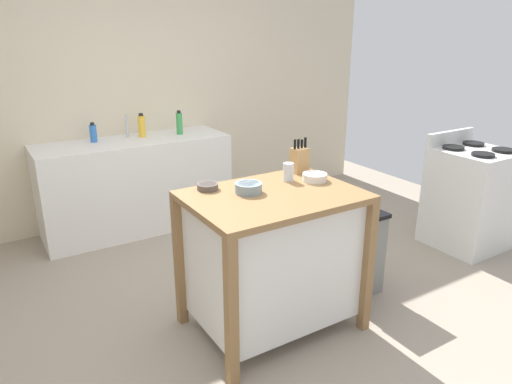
{
  "coord_description": "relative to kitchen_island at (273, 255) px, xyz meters",
  "views": [
    {
      "loc": [
        -1.43,
        -2.35,
        1.87
      ],
      "look_at": [
        0.06,
        0.06,
        0.88
      ],
      "focal_mm": 32.88,
      "sensor_mm": 36.0,
      "label": 1
    }
  ],
  "objects": [
    {
      "name": "drinking_cup",
      "position": [
        0.22,
        0.16,
        0.47
      ],
      "size": [
        0.07,
        0.07,
        0.12
      ],
      "color": "silver",
      "rests_on": "kitchen_island"
    },
    {
      "name": "sink_counter",
      "position": [
        -0.22,
        2.05,
        -0.07
      ],
      "size": [
        1.77,
        0.6,
        0.88
      ],
      "color": "white",
      "rests_on": "ground"
    },
    {
      "name": "sink_faucet",
      "position": [
        -0.22,
        2.19,
        0.48
      ],
      "size": [
        0.02,
        0.02,
        0.22
      ],
      "color": "#B7BCC1",
      "rests_on": "sink_counter"
    },
    {
      "name": "bowl_stoneware_deep",
      "position": [
        -0.12,
        0.09,
        0.44
      ],
      "size": [
        0.17,
        0.17,
        0.06
      ],
      "color": "gray",
      "rests_on": "kitchen_island"
    },
    {
      "name": "bottle_hand_soap",
      "position": [
        -0.09,
        2.13,
        0.47
      ],
      "size": [
        0.07,
        0.07,
        0.23
      ],
      "color": "yellow",
      "rests_on": "sink_counter"
    },
    {
      "name": "wall_back",
      "position": [
        -0.06,
        2.4,
        0.78
      ],
      "size": [
        5.57,
        0.1,
        2.6
      ],
      "primitive_type": "cube",
      "color": "beige",
      "rests_on": "ground"
    },
    {
      "name": "bowl_ceramic_wide",
      "position": [
        -0.3,
        0.28,
        0.43
      ],
      "size": [
        0.13,
        0.13,
        0.04
      ],
      "color": "#564C47",
      "rests_on": "kitchen_island"
    },
    {
      "name": "kitchen_island",
      "position": [
        0.0,
        0.0,
        0.0
      ],
      "size": [
        1.04,
        0.75,
        0.93
      ],
      "color": "olive",
      "rests_on": "ground"
    },
    {
      "name": "trash_bin",
      "position": [
        0.76,
        0.03,
        -0.2
      ],
      "size": [
        0.36,
        0.28,
        0.63
      ],
      "color": "slate",
      "rests_on": "ground"
    },
    {
      "name": "stove",
      "position": [
        2.18,
        0.11,
        -0.07
      ],
      "size": [
        0.6,
        0.6,
        1.0
      ],
      "color": "silver",
      "rests_on": "ground"
    },
    {
      "name": "ground_plane",
      "position": [
        -0.06,
        0.14,
        -0.52
      ],
      "size": [
        6.57,
        6.57,
        0.0
      ],
      "primitive_type": "plane",
      "color": "gray",
      "rests_on": "ground"
    },
    {
      "name": "bottle_dish_soap",
      "position": [
        -0.54,
        2.16,
        0.45
      ],
      "size": [
        0.06,
        0.06,
        0.18
      ],
      "color": "blue",
      "rests_on": "sink_counter"
    },
    {
      "name": "bowl_ceramic_small",
      "position": [
        0.37,
        0.06,
        0.44
      ],
      "size": [
        0.16,
        0.16,
        0.05
      ],
      "color": "silver",
      "rests_on": "kitchen_island"
    },
    {
      "name": "bottle_spray_cleaner",
      "position": [
        0.27,
        2.06,
        0.48
      ],
      "size": [
        0.06,
        0.06,
        0.23
      ],
      "color": "green",
      "rests_on": "sink_counter"
    },
    {
      "name": "knife_block",
      "position": [
        0.4,
        0.28,
        0.5
      ],
      "size": [
        0.11,
        0.09,
        0.24
      ],
      "color": "tan",
      "rests_on": "kitchen_island"
    }
  ]
}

